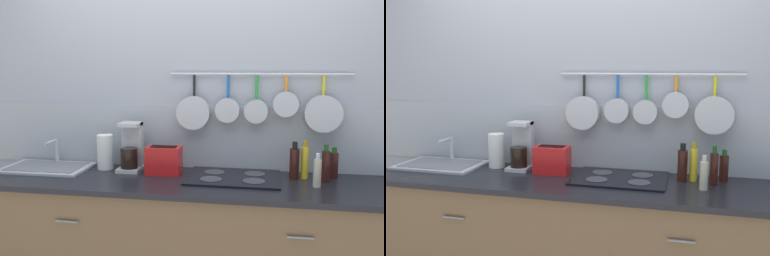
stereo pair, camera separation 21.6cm
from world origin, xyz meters
TOP-DOWN VIEW (x-y plane):
  - wall_back at (0.00, 0.37)m, footprint 7.20×0.16m
  - cabinet_base at (0.00, -0.00)m, footprint 2.66×0.63m
  - countertop at (0.00, 0.00)m, footprint 2.70×0.66m
  - sink_basin at (-1.02, 0.12)m, footprint 0.58×0.39m
  - paper_towel_roll at (-0.62, 0.19)m, footprint 0.11×0.11m
  - coffee_maker at (-0.43, 0.19)m, footprint 0.15×0.18m
  - toaster at (-0.19, 0.12)m, footprint 0.24×0.14m
  - cooktop at (0.27, 0.09)m, footprint 0.58×0.45m
  - bottle_olive_oil at (0.65, 0.14)m, footprint 0.06×0.06m
  - bottle_hot_sauce at (0.71, 0.17)m, footprint 0.05×0.05m
  - bottle_sesame_oil at (0.77, -0.01)m, footprint 0.05×0.05m
  - bottle_dish_soap at (0.83, 0.10)m, footprint 0.05×0.05m
  - bottle_vinegar at (0.89, 0.21)m, footprint 0.05×0.05m

SIDE VIEW (x-z plane):
  - cabinet_base at x=0.00m, z-range 0.00..0.90m
  - countertop at x=0.00m, z-range 0.90..0.93m
  - cooktop at x=0.27m, z-range 0.93..0.95m
  - sink_basin at x=-1.02m, z-range 0.86..1.04m
  - bottle_vinegar at x=0.89m, z-range 0.92..1.12m
  - bottle_sesame_oil at x=0.77m, z-range 0.92..1.12m
  - toaster at x=-0.19m, z-range 0.93..1.12m
  - bottle_olive_oil at x=0.65m, z-range 0.92..1.16m
  - bottle_dish_soap at x=0.83m, z-range 0.92..1.16m
  - bottle_hot_sauce at x=0.71m, z-range 0.92..1.16m
  - paper_towel_roll at x=-0.62m, z-range 0.93..1.17m
  - coffee_maker at x=-0.43m, z-range 0.91..1.23m
  - wall_back at x=0.00m, z-range -0.02..2.58m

